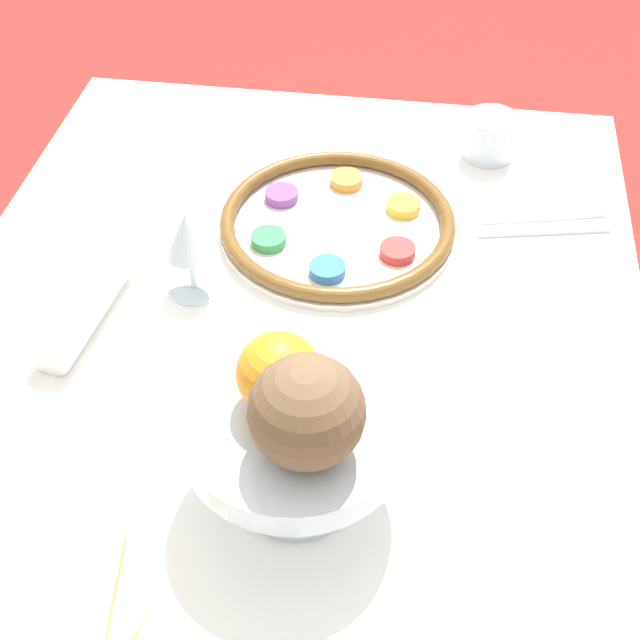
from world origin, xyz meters
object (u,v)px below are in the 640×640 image
(seder_plate, at_px, (337,223))
(bread_plate, at_px, (57,594))
(fruit_stand, at_px, (295,434))
(napkin_roll, at_px, (83,307))
(coconut, at_px, (307,412))
(orange_fruit, at_px, (279,374))
(cup_near, at_px, (490,136))
(wine_glass, at_px, (188,239))

(seder_plate, height_order, bread_plate, seder_plate)
(fruit_stand, xyz_separation_m, napkin_roll, (-0.21, -0.30, -0.07))
(fruit_stand, distance_m, coconut, 0.09)
(seder_plate, height_order, orange_fruit, orange_fruit)
(seder_plate, relative_size, orange_fruit, 4.00)
(seder_plate, relative_size, bread_plate, 1.84)
(seder_plate, bearing_deg, napkin_roll, -51.88)
(orange_fruit, xyz_separation_m, napkin_roll, (-0.19, -0.28, -0.14))
(seder_plate, height_order, cup_near, cup_near)
(napkin_roll, bearing_deg, coconut, 52.01)
(wine_glass, bearing_deg, napkin_roll, -55.78)
(coconut, bearing_deg, wine_glass, -148.57)
(orange_fruit, height_order, bread_plate, orange_fruit)
(wine_glass, bearing_deg, fruit_stand, 31.94)
(seder_plate, distance_m, wine_glass, 0.23)
(wine_glass, distance_m, cup_near, 0.52)
(fruit_stand, height_order, orange_fruit, orange_fruit)
(fruit_stand, bearing_deg, wine_glass, -148.06)
(wine_glass, distance_m, coconut, 0.39)
(fruit_stand, xyz_separation_m, orange_fruit, (-0.02, -0.02, 0.06))
(seder_plate, xyz_separation_m, bread_plate, (0.58, -0.19, -0.01))
(wine_glass, height_order, bread_plate, wine_glass)
(seder_plate, distance_m, bread_plate, 0.61)
(coconut, height_order, napkin_roll, coconut)
(orange_fruit, distance_m, bread_plate, 0.29)
(seder_plate, xyz_separation_m, orange_fruit, (0.42, -0.00, 0.15))
(seder_plate, height_order, wine_glass, wine_glass)
(fruit_stand, bearing_deg, coconut, 26.90)
(wine_glass, distance_m, fruit_stand, 0.34)
(wine_glass, xyz_separation_m, bread_plate, (0.44, -0.02, -0.07))
(wine_glass, xyz_separation_m, cup_near, (-0.36, 0.37, -0.05))
(seder_plate, relative_size, wine_glass, 2.66)
(fruit_stand, bearing_deg, bread_plate, -53.80)
(coconut, relative_size, napkin_roll, 0.56)
(orange_fruit, distance_m, coconut, 0.06)
(seder_plate, distance_m, fruit_stand, 0.44)
(napkin_roll, height_order, cup_near, cup_near)
(seder_plate, distance_m, orange_fruit, 0.44)
(wine_glass, relative_size, fruit_stand, 0.55)
(bread_plate, height_order, napkin_roll, napkin_roll)
(fruit_stand, distance_m, cup_near, 0.68)
(seder_plate, bearing_deg, coconut, 3.94)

